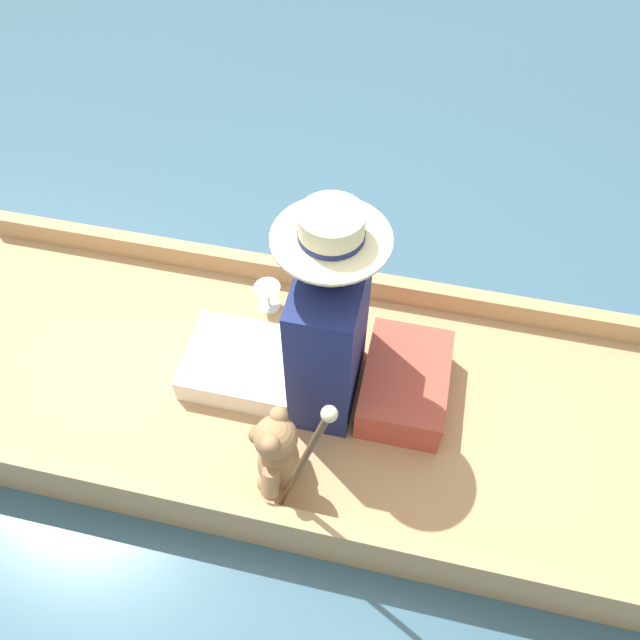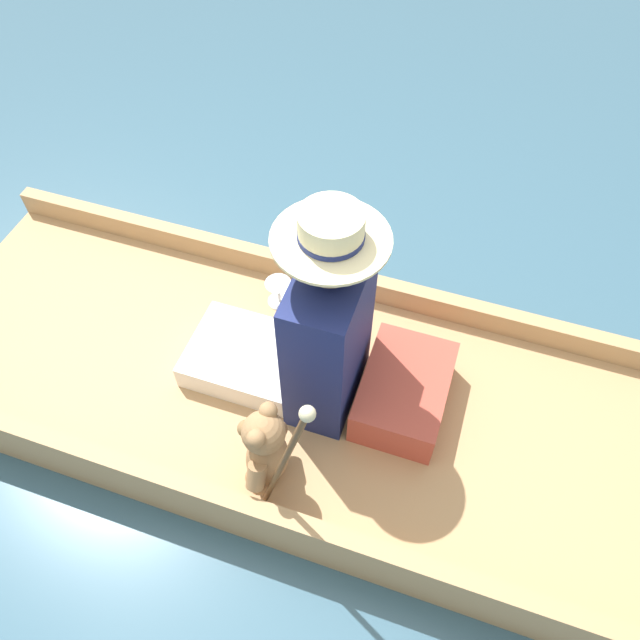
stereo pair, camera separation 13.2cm
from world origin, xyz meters
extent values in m
plane|color=#385B70|center=(0.00, 0.00, 0.00)|extent=(16.00, 16.00, 0.00)
cube|color=tan|center=(0.00, 0.00, 0.08)|extent=(1.11, 2.87, 0.16)
cube|color=tan|center=(-0.52, 0.00, 0.21)|extent=(0.06, 2.87, 0.11)
cube|color=tan|center=(0.52, 0.00, 0.21)|extent=(0.06, 2.87, 0.11)
cube|color=#B24738|center=(0.06, -0.50, 0.24)|extent=(0.43, 0.30, 0.17)
cube|color=white|center=(0.03, 0.11, 0.21)|extent=(0.35, 0.44, 0.11)
cube|color=navy|center=(0.03, -0.22, 0.48)|extent=(0.39, 0.21, 0.65)
cube|color=beige|center=(0.03, -0.11, 0.53)|extent=(0.04, 0.01, 0.36)
cube|color=white|center=(-0.08, -0.11, 0.56)|extent=(0.02, 0.01, 0.39)
cube|color=white|center=(0.14, -0.11, 0.56)|extent=(0.02, 0.01, 0.39)
sphere|color=#936B4C|center=(0.03, -0.22, 0.90)|extent=(0.20, 0.20, 0.20)
cylinder|color=beige|center=(0.03, -0.22, 0.97)|extent=(0.35, 0.35, 0.01)
cylinder|color=beige|center=(0.03, -0.22, 1.02)|extent=(0.19, 0.19, 0.09)
cylinder|color=navy|center=(0.03, -0.22, 0.98)|extent=(0.19, 0.19, 0.02)
ellipsoid|color=#9E754C|center=(-0.36, -0.13, 0.28)|extent=(0.17, 0.14, 0.24)
sphere|color=#9E754C|center=(-0.36, -0.13, 0.46)|extent=(0.14, 0.14, 0.14)
sphere|color=olive|center=(-0.36, -0.07, 0.45)|extent=(0.06, 0.06, 0.06)
sphere|color=#9E754C|center=(-0.41, -0.13, 0.51)|extent=(0.06, 0.06, 0.06)
sphere|color=#9E754C|center=(-0.31, -0.13, 0.51)|extent=(0.06, 0.06, 0.06)
cylinder|color=#9E754C|center=(-0.44, -0.13, 0.32)|extent=(0.09, 0.06, 0.11)
cylinder|color=#9E754C|center=(-0.27, -0.13, 0.32)|extent=(0.09, 0.06, 0.11)
sphere|color=#9E754C|center=(-0.40, -0.10, 0.19)|extent=(0.07, 0.07, 0.07)
sphere|color=#9E754C|center=(-0.31, -0.10, 0.19)|extent=(0.07, 0.07, 0.07)
cylinder|color=silver|center=(0.37, 0.11, 0.16)|extent=(0.10, 0.10, 0.01)
cylinder|color=silver|center=(0.37, 0.11, 0.20)|extent=(0.01, 0.01, 0.06)
cone|color=silver|center=(0.37, 0.11, 0.25)|extent=(0.11, 0.11, 0.05)
cylinder|color=brown|center=(-0.45, -0.23, 0.51)|extent=(0.02, 0.19, 0.71)
sphere|color=beige|center=(-0.45, -0.32, 0.86)|extent=(0.04, 0.04, 0.04)
camera|label=1|loc=(-1.18, -0.45, 2.21)|focal=35.00mm
camera|label=2|loc=(-1.14, -0.58, 2.21)|focal=35.00mm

